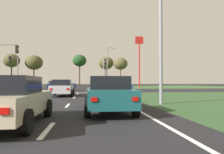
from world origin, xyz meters
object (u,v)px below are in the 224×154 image
Objects in this scene: car_white_fifth at (53,84)px; street_lamp_third at (108,65)px; car_navy_near at (62,85)px; fastfood_pole_sign at (139,50)px; car_teal_fourth at (108,94)px; treeline_second at (12,61)px; street_lamp_near at (158,13)px; traffic_signal_far_right at (104,68)px; car_beige_third at (8,100)px; traffic_signal_far_left at (15,67)px; treeline_fifth at (121,64)px; treeline_fourth at (80,61)px; car_blue_second at (117,86)px; car_silver_sixth at (62,88)px; treeline_third at (34,63)px; treeline_sixth at (106,63)px.

street_lamp_third reaches higher than car_white_fifth.
car_navy_near is 0.38× the size of fastfood_pole_sign.
car_teal_fourth is 0.49× the size of treeline_second.
street_lamp_near reaches higher than street_lamp_third.
traffic_signal_far_right is 0.63× the size of street_lamp_third.
car_beige_third is 0.97× the size of car_teal_fourth.
car_navy_near is 0.77× the size of traffic_signal_far_left.
treeline_second is 1.11× the size of treeline_fifth.
car_beige_third is 39.15m from car_white_fifth.
treeline_fifth reaches higher than traffic_signal_far_right.
car_teal_fourth is at bearing -86.75° from treeline_fourth.
treeline_fourth is at bearing 96.75° from street_lamp_near.
car_blue_second is at bearing -80.36° from traffic_signal_far_right.
car_teal_fourth is 0.84× the size of traffic_signal_far_right.
treeline_fourth is at bearing 4.35° from treeline_second.
car_teal_fourth is 6.30m from street_lamp_near.
car_white_fifth is at bearing -177.41° from fastfood_pole_sign.
car_silver_sixth is (0.12, 13.18, 0.02)m from car_beige_third.
car_silver_sixth is 0.46× the size of treeline_third.
street_lamp_third is at bearing 79.98° from car_beige_third.
street_lamp_near is 35.32m from fastfood_pole_sign.
traffic_signal_far_right is at bearing 85.72° from car_teal_fourth.
treeline_sixth is (-5.54, 21.35, -1.03)m from fastfood_pole_sign.
treeline_fourth reaches higher than treeline_fifth.
traffic_signal_far_left is at bearing -159.72° from fastfood_pole_sign.
treeline_second is (-19.80, 45.48, 6.74)m from car_silver_sixth.
traffic_signal_far_right is 0.59× the size of treeline_sixth.
fastfood_pole_sign is at bearing 20.28° from traffic_signal_far_left.
car_blue_second is at bearing -79.63° from treeline_fourth.
car_blue_second is (8.19, -3.77, -0.03)m from car_navy_near.
treeline_fourth is (-0.12, 46.98, 7.11)m from car_silver_sixth.
street_lamp_third is (16.63, 7.82, 1.04)m from traffic_signal_far_left.
treeline_fourth reaches higher than car_blue_second.
treeline_third is (-17.03, 58.09, 6.43)m from car_teal_fourth.
street_lamp_third is (0.22, 14.86, 4.16)m from car_blue_second.
traffic_signal_far_left is 1.03× the size of traffic_signal_far_right.
fastfood_pole_sign is at bearing 74.10° from car_teal_fourth.
car_silver_sixth is (-3.15, 10.76, -0.01)m from car_teal_fourth.
traffic_signal_far_right is at bearing -47.73° from treeline_second.
street_lamp_third is at bearing -107.03° from treeline_fifth.
street_lamp_near is 59.47m from treeline_second.
fastfood_pole_sign is 1.33× the size of treeline_fifth.
car_navy_near is 0.45× the size of street_lamp_near.
street_lamp_near reaches higher than treeline_fifth.
traffic_signal_far_right is (-1.21, 7.14, 2.98)m from car_blue_second.
treeline_second reaches higher than treeline_third.
treeline_fourth is (-3.28, 57.74, 7.10)m from car_teal_fourth.
treeline_third is at bearing -178.60° from treeline_sixth.
traffic_signal_far_left is at bearing 56.93° from car_white_fifth.
car_white_fifth is at bearing 100.48° from car_silver_sixth.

